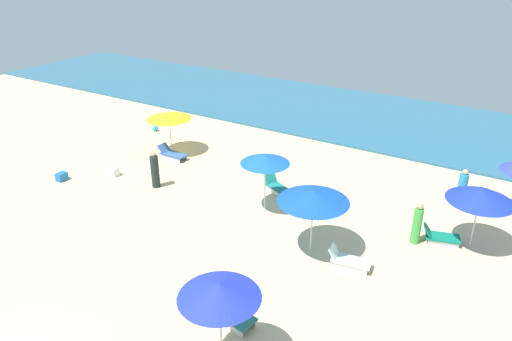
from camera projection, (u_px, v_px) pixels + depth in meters
ocean at (360, 116)px, 30.36m from camera, size 60.00×10.72×0.12m
umbrella_0 at (481, 194)px, 16.22m from camera, size 2.29×2.29×2.40m
lounge_chair_0_0 at (440, 237)px, 17.27m from camera, size 1.43×0.99×0.61m
umbrella_1 at (265, 159)px, 18.60m from camera, size 1.98×1.98×2.43m
lounge_chair_1_0 at (277, 187)px, 20.79m from camera, size 1.53×1.13×0.76m
umbrella_3 at (219, 291)px, 11.15m from camera, size 2.04×2.04×2.64m
lounge_chair_3_0 at (231, 314)px, 13.52m from camera, size 1.45×0.83×0.74m
umbrella_4 at (169, 115)px, 24.16m from camera, size 2.30×2.30×2.23m
lounge_chair_4_0 at (172, 154)px, 24.18m from camera, size 1.55×0.67×0.66m
umbrella_5 at (313, 196)px, 15.91m from camera, size 2.48×2.48×2.41m
lounge_chair_5_0 at (348, 260)px, 15.89m from camera, size 1.48×0.79×0.69m
beachgoer_0 at (155, 171)px, 21.06m from camera, size 0.42×0.42×1.71m
beachgoer_1 at (417, 224)px, 17.00m from camera, size 0.45×0.45×1.64m
beachgoer_2 at (462, 187)px, 19.84m from camera, size 0.47×0.47×1.51m
cooler_box_0 at (113, 171)px, 22.41m from camera, size 0.60×0.38×0.39m
beach_ball_1 at (155, 128)px, 27.87m from camera, size 0.33×0.33×0.33m
cooler_box_2 at (62, 177)px, 21.91m from camera, size 0.37×0.48×0.37m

